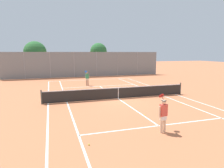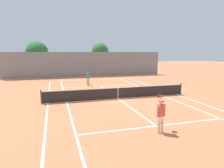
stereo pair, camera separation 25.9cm
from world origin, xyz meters
TOP-DOWN VIEW (x-y plane):
  - ground_plane at (0.00, 0.00)m, footprint 120.00×120.00m
  - court_line_markings at (0.00, 0.00)m, footprint 11.10×23.90m
  - tennis_net at (0.00, 0.00)m, footprint 12.00×0.10m
  - player_near_side at (-0.25, -7.21)m, footprint 0.60×0.79m
  - player_far_left at (-1.25, 7.28)m, footprint 0.63×0.76m
  - loose_tennis_ball_0 at (-4.35, 10.82)m, footprint 0.07×0.07m
  - loose_tennis_ball_2 at (3.71, -3.20)m, footprint 0.07×0.07m
  - loose_tennis_ball_3 at (1.40, 3.19)m, footprint 0.07×0.07m
  - loose_tennis_ball_4 at (0.12, -4.60)m, footprint 0.07×0.07m
  - loose_tennis_ball_5 at (-3.86, -7.52)m, footprint 0.07×0.07m
  - back_fence at (0.00, 15.51)m, footprint 24.45×0.08m
  - tree_behind_left at (-7.44, 18.97)m, footprint 3.52×3.52m
  - tree_behind_right at (2.92, 18.75)m, footprint 2.85×2.85m

SIDE VIEW (x-z plane):
  - ground_plane at x=0.00m, z-range 0.00..0.00m
  - court_line_markings at x=0.00m, z-range 0.00..0.01m
  - loose_tennis_ball_0 at x=-4.35m, z-range 0.00..0.07m
  - loose_tennis_ball_2 at x=3.71m, z-range 0.00..0.07m
  - loose_tennis_ball_3 at x=1.40m, z-range 0.00..0.07m
  - loose_tennis_ball_4 at x=0.12m, z-range 0.00..0.07m
  - loose_tennis_ball_5 at x=-3.86m, z-range 0.00..0.07m
  - tennis_net at x=0.00m, z-range -0.03..1.04m
  - player_near_side at x=-0.25m, z-range 0.04..1.81m
  - player_far_left at x=-1.25m, z-range 0.04..1.81m
  - back_fence at x=0.00m, z-range 0.00..3.84m
  - tree_behind_left at x=-7.44m, z-range 0.92..6.43m
  - tree_behind_right at x=2.92m, z-range 1.16..6.52m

